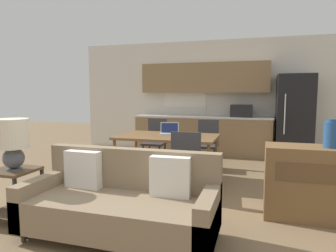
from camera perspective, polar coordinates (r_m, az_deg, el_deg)
The scene contains 14 objects.
ground_plane at distance 3.31m, azimuth -7.93°, elevation -19.38°, with size 20.00×20.00×0.00m, color #7F6647.
wall_back at distance 7.45m, azimuth 7.00°, elevation 5.57°, with size 6.40×0.07×2.70m.
kitchen_counter at distance 7.17m, azimuth 6.72°, elevation 1.48°, with size 3.20×0.65×2.15m.
refrigerator at distance 6.98m, azimuth 22.90°, elevation 1.52°, with size 0.74×0.75×1.84m.
dining_table at distance 5.01m, azimuth -0.09°, elevation -2.44°, with size 1.64×1.00×0.73m.
couch at distance 3.14m, azimuth -8.71°, elevation -14.26°, with size 1.91×0.80×0.84m.
side_table at distance 3.78m, azimuth -27.18°, elevation -10.28°, with size 0.44×0.44×0.60m.
table_lamp at distance 3.63m, azimuth -27.48°, elevation -2.30°, with size 0.34×0.34×0.56m.
credenza at distance 3.82m, azimuth 26.38°, elevation -9.76°, with size 1.11×0.47×0.84m.
vase at distance 3.72m, azimuth 28.64°, elevation -1.41°, with size 0.15×0.15×0.32m.
dining_chair_far_left at distance 6.04m, azimuth -2.39°, elevation -2.57°, with size 0.43×0.43×0.92m.
dining_chair_far_right at distance 5.79m, azimuth 7.50°, elevation -2.99°, with size 0.43×0.43×0.92m.
dining_chair_near_right at distance 4.12m, azimuth 3.66°, elevation -6.70°, with size 0.45×0.45×0.92m.
laptop at distance 5.19m, azimuth 0.28°, elevation -0.99°, with size 0.37×0.33×0.20m.
Camera 1 is at (1.27, -2.71, 1.43)m, focal length 32.00 mm.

